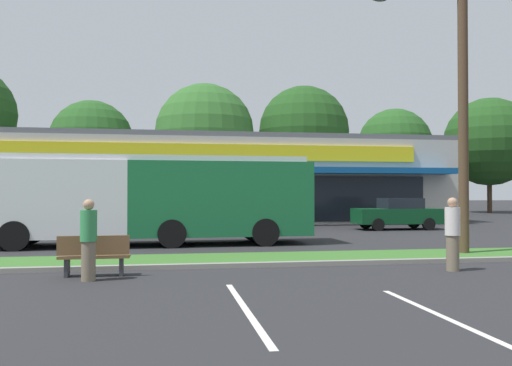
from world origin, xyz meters
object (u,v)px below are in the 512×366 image
(pedestrian_mid, at_px, (89,240))
(car_2, at_px, (26,218))
(utility_pole, at_px, (459,63))
(car_1, at_px, (397,214))
(pedestrian_near_bench, at_px, (453,234))
(city_bus, at_px, (146,197))
(bus_stop_bench, at_px, (94,255))

(pedestrian_mid, bearing_deg, car_2, -139.78)
(utility_pole, bearing_deg, car_1, 74.64)
(car_1, bearing_deg, pedestrian_near_bench, 70.88)
(city_bus, height_order, bus_stop_bench, city_bus)
(bus_stop_bench, bearing_deg, car_2, -70.58)
(pedestrian_near_bench, bearing_deg, city_bus, 33.49)
(car_2, bearing_deg, city_bus, -47.48)
(city_bus, bearing_deg, bus_stop_bench, 81.50)
(car_2, distance_m, pedestrian_mid, 14.79)
(car_1, bearing_deg, utility_pole, 74.64)
(utility_pole, distance_m, car_1, 12.96)
(bus_stop_bench, relative_size, car_1, 0.36)
(car_1, xyz_separation_m, pedestrian_near_bench, (-4.93, -14.22, 0.08))
(utility_pole, relative_size, city_bus, 0.90)
(city_bus, bearing_deg, pedestrian_near_bench, 133.06)
(car_2, bearing_deg, pedestrian_mid, -71.51)
(pedestrian_mid, bearing_deg, bus_stop_bench, -162.57)
(utility_pole, xyz_separation_m, car_2, (-15.11, 11.26, -5.09))
(car_1, bearing_deg, pedestrian_mid, 46.45)
(pedestrian_near_bench, bearing_deg, utility_pole, -44.22)
(pedestrian_near_bench, distance_m, pedestrian_mid, 8.65)
(car_1, height_order, pedestrian_near_bench, pedestrian_near_bench)
(car_2, xyz_separation_m, pedestrian_mid, (4.69, -14.03, 0.14))
(utility_pole, distance_m, pedestrian_mid, 11.87)
(utility_pole, distance_m, pedestrian_near_bench, 5.91)
(bus_stop_bench, xyz_separation_m, car_2, (-4.74, 13.43, 0.26))
(utility_pole, bearing_deg, bus_stop_bench, -168.16)
(bus_stop_bench, xyz_separation_m, pedestrian_near_bench, (8.61, -0.53, 0.41))
(utility_pole, relative_size, pedestrian_near_bench, 6.08)
(pedestrian_near_bench, bearing_deg, bus_stop_bench, 75.36)
(bus_stop_bench, height_order, pedestrian_mid, pedestrian_mid)
(utility_pole, height_order, city_bus, utility_pole)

